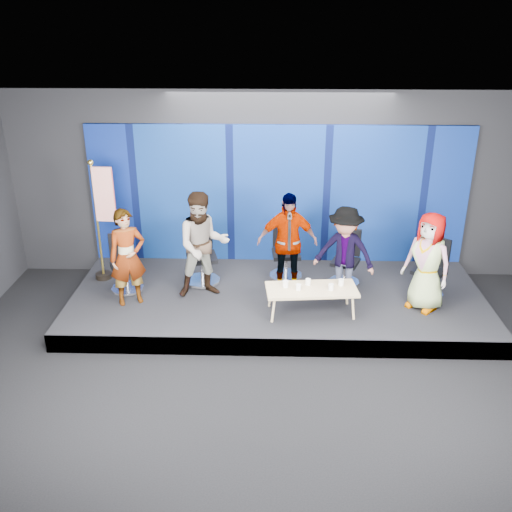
{
  "coord_description": "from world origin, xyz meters",
  "views": [
    {
      "loc": [
        -0.12,
        -6.22,
        4.79
      ],
      "look_at": [
        -0.37,
        2.4,
        1.03
      ],
      "focal_mm": 40.0,
      "sensor_mm": 36.0,
      "label": 1
    }
  ],
  "objects_px": {
    "panelist_a": "(128,257)",
    "panelist_e": "(428,262)",
    "panelist_d": "(344,253)",
    "flag_stand": "(103,218)",
    "mug_a": "(285,284)",
    "mug_c": "(308,282)",
    "coffee_table": "(311,290)",
    "panelist_b": "(203,245)",
    "panelist_c": "(287,242)",
    "chair_c": "(286,258)",
    "mug_e": "(341,282)",
    "chair_e": "(430,277)",
    "chair_d": "(346,266)",
    "mug_b": "(299,287)",
    "chair_b": "(202,262)",
    "mug_d": "(331,287)",
    "chair_a": "(125,272)"
  },
  "relations": [
    {
      "from": "panelist_e",
      "to": "mug_c",
      "type": "bearing_deg",
      "value": -132.05
    },
    {
      "from": "panelist_a",
      "to": "mug_a",
      "type": "distance_m",
      "value": 2.58
    },
    {
      "from": "panelist_a",
      "to": "mug_b",
      "type": "distance_m",
      "value": 2.79
    },
    {
      "from": "chair_d",
      "to": "mug_c",
      "type": "relative_size",
      "value": 9.8
    },
    {
      "from": "chair_d",
      "to": "chair_e",
      "type": "relative_size",
      "value": 0.97
    },
    {
      "from": "mug_c",
      "to": "mug_d",
      "type": "height_order",
      "value": "mug_c"
    },
    {
      "from": "coffee_table",
      "to": "mug_a",
      "type": "xyz_separation_m",
      "value": [
        -0.41,
        0.03,
        0.09
      ]
    },
    {
      "from": "chair_b",
      "to": "panelist_e",
      "type": "xyz_separation_m",
      "value": [
        3.7,
        -0.86,
        0.44
      ]
    },
    {
      "from": "coffee_table",
      "to": "flag_stand",
      "type": "height_order",
      "value": "flag_stand"
    },
    {
      "from": "panelist_e",
      "to": "coffee_table",
      "type": "distance_m",
      "value": 1.89
    },
    {
      "from": "panelist_c",
      "to": "chair_c",
      "type": "bearing_deg",
      "value": 85.74
    },
    {
      "from": "coffee_table",
      "to": "mug_c",
      "type": "bearing_deg",
      "value": 111.31
    },
    {
      "from": "panelist_e",
      "to": "mug_c",
      "type": "relative_size",
      "value": 16.31
    },
    {
      "from": "panelist_b",
      "to": "mug_a",
      "type": "distance_m",
      "value": 1.53
    },
    {
      "from": "chair_c",
      "to": "mug_e",
      "type": "distance_m",
      "value": 1.51
    },
    {
      "from": "chair_d",
      "to": "panelist_e",
      "type": "xyz_separation_m",
      "value": [
        1.16,
        -0.87,
        0.49
      ]
    },
    {
      "from": "panelist_a",
      "to": "flag_stand",
      "type": "height_order",
      "value": "flag_stand"
    },
    {
      "from": "coffee_table",
      "to": "mug_d",
      "type": "distance_m",
      "value": 0.31
    },
    {
      "from": "panelist_b",
      "to": "panelist_d",
      "type": "height_order",
      "value": "panelist_b"
    },
    {
      "from": "panelist_b",
      "to": "panelist_c",
      "type": "xyz_separation_m",
      "value": [
        1.39,
        0.24,
        -0.04
      ]
    },
    {
      "from": "panelist_a",
      "to": "mug_a",
      "type": "bearing_deg",
      "value": -30.85
    },
    {
      "from": "mug_d",
      "to": "panelist_e",
      "type": "bearing_deg",
      "value": 10.56
    },
    {
      "from": "chair_c",
      "to": "panelist_e",
      "type": "relative_size",
      "value": 0.66
    },
    {
      "from": "chair_e",
      "to": "mug_e",
      "type": "xyz_separation_m",
      "value": [
        -1.57,
        -0.58,
        0.16
      ]
    },
    {
      "from": "panelist_a",
      "to": "panelist_e",
      "type": "distance_m",
      "value": 4.79
    },
    {
      "from": "flag_stand",
      "to": "coffee_table",
      "type": "bearing_deg",
      "value": -14.07
    },
    {
      "from": "chair_a",
      "to": "mug_e",
      "type": "xyz_separation_m",
      "value": [
        3.62,
        -0.63,
        0.16
      ]
    },
    {
      "from": "mug_e",
      "to": "chair_d",
      "type": "bearing_deg",
      "value": 78.81
    },
    {
      "from": "chair_b",
      "to": "panelist_e",
      "type": "height_order",
      "value": "panelist_e"
    },
    {
      "from": "panelist_b",
      "to": "chair_e",
      "type": "distance_m",
      "value": 3.85
    },
    {
      "from": "mug_c",
      "to": "chair_e",
      "type": "bearing_deg",
      "value": 15.37
    },
    {
      "from": "panelist_d",
      "to": "flag_stand",
      "type": "xyz_separation_m",
      "value": [
        -4.13,
        0.54,
        0.37
      ]
    },
    {
      "from": "panelist_d",
      "to": "chair_e",
      "type": "bearing_deg",
      "value": 24.14
    },
    {
      "from": "mug_a",
      "to": "mug_c",
      "type": "xyz_separation_m",
      "value": [
        0.36,
        0.09,
        -0.0
      ]
    },
    {
      "from": "panelist_a",
      "to": "mug_c",
      "type": "height_order",
      "value": "panelist_a"
    },
    {
      "from": "panelist_a",
      "to": "chair_e",
      "type": "xyz_separation_m",
      "value": [
        5.0,
        0.41,
        -0.48
      ]
    },
    {
      "from": "mug_c",
      "to": "mug_b",
      "type": "bearing_deg",
      "value": -130.31
    },
    {
      "from": "mug_b",
      "to": "mug_d",
      "type": "bearing_deg",
      "value": 2.48
    },
    {
      "from": "panelist_d",
      "to": "mug_c",
      "type": "bearing_deg",
      "value": -119.5
    },
    {
      "from": "chair_c",
      "to": "chair_d",
      "type": "height_order",
      "value": "chair_c"
    },
    {
      "from": "flag_stand",
      "to": "chair_a",
      "type": "bearing_deg",
      "value": -40.65
    },
    {
      "from": "mug_a",
      "to": "mug_c",
      "type": "distance_m",
      "value": 0.37
    },
    {
      "from": "mug_c",
      "to": "flag_stand",
      "type": "height_order",
      "value": "flag_stand"
    },
    {
      "from": "mug_a",
      "to": "flag_stand",
      "type": "bearing_deg",
      "value": 160.25
    },
    {
      "from": "panelist_b",
      "to": "mug_b",
      "type": "relative_size",
      "value": 18.77
    },
    {
      "from": "flag_stand",
      "to": "panelist_c",
      "type": "bearing_deg",
      "value": -1.68
    },
    {
      "from": "panelist_b",
      "to": "chair_a",
      "type": "bearing_deg",
      "value": 159.5
    },
    {
      "from": "panelist_a",
      "to": "panelist_e",
      "type": "height_order",
      "value": "panelist_e"
    },
    {
      "from": "chair_e",
      "to": "coffee_table",
      "type": "bearing_deg",
      "value": -116.75
    },
    {
      "from": "panelist_d",
      "to": "mug_e",
      "type": "bearing_deg",
      "value": -79.03
    }
  ]
}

